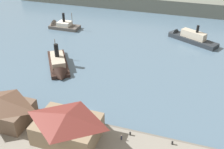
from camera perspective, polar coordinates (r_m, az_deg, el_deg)
ground_plane at (r=74.77m, az=-5.92°, el=-8.67°), size 320.00×320.00×0.00m
seawall_edge at (r=71.99m, az=-7.09°, el=-10.09°), size 110.00×0.80×1.00m
ferry_shed_east_terminal at (r=74.71m, az=-23.49°, el=-6.92°), size 16.35×10.46×7.06m
ferry_shed_west_terminal at (r=64.28m, az=-9.87°, el=-11.11°), size 15.55×11.54×7.34m
pedestrian_near_cart at (r=64.82m, az=2.12°, el=-13.80°), size 0.38×0.38×1.53m
mooring_post_center_west at (r=66.22m, az=4.06°, el=-12.97°), size 0.44×0.44×0.90m
mooring_post_east at (r=65.52m, az=13.26°, el=-14.55°), size 0.44×0.44×0.90m
ferry_departing_north at (r=97.20m, az=-11.76°, el=1.92°), size 17.87×22.42×10.74m
ferry_mid_harbor at (r=136.14m, az=-11.35°, el=10.59°), size 16.47×6.91×10.85m
ferry_outer_harbor at (r=123.77m, az=16.54°, el=8.01°), size 24.32×16.45×9.85m
far_headland at (r=169.56m, az=9.35°, el=15.82°), size 180.00×24.00×8.00m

